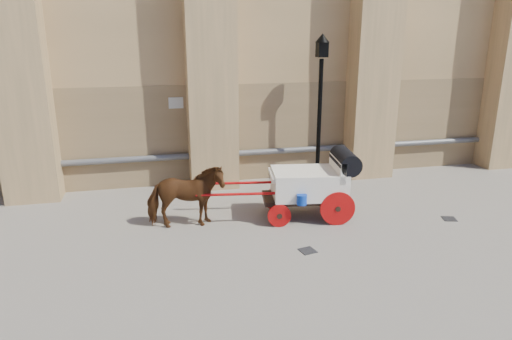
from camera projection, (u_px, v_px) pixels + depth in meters
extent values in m
plane|color=gray|center=(278.00, 230.00, 10.69)|extent=(90.00, 90.00, 0.00)
cube|color=olive|center=(304.00, 129.00, 14.57)|extent=(44.00, 0.35, 3.00)
cylinder|color=#59595B|center=(306.00, 149.00, 14.49)|extent=(42.00, 0.18, 0.18)
cube|color=beige|center=(176.00, 103.00, 13.25)|extent=(0.42, 0.04, 0.32)
imported|color=#562D15|center=(185.00, 197.00, 10.67)|extent=(1.82, 0.88, 1.52)
cube|color=black|center=(304.00, 197.00, 11.36)|extent=(2.17, 1.23, 0.11)
cube|color=white|center=(309.00, 183.00, 11.26)|extent=(1.93, 1.42, 0.65)
cube|color=white|center=(337.00, 168.00, 11.20)|extent=(0.31, 1.18, 0.51)
cube|color=white|center=(277.00, 175.00, 11.13)|extent=(0.48, 1.07, 0.09)
cylinder|color=black|center=(345.00, 160.00, 11.16)|extent=(0.69, 1.23, 0.52)
cylinder|color=#B1090A|center=(338.00, 209.00, 10.88)|extent=(0.84, 0.18, 0.84)
cylinder|color=#B1090A|center=(327.00, 192.00, 11.99)|extent=(0.84, 0.18, 0.84)
cylinder|color=#B1090A|center=(279.00, 216.00, 10.82)|extent=(0.56, 0.14, 0.56)
cylinder|color=#B1090A|center=(274.00, 199.00, 11.92)|extent=(0.56, 0.14, 0.56)
cylinder|color=#B1090A|center=(243.00, 194.00, 10.76)|extent=(2.23, 0.40, 0.07)
cylinder|color=#B1090A|center=(242.00, 183.00, 11.56)|extent=(2.23, 0.40, 0.07)
cylinder|color=#0C37B2|center=(302.00, 200.00, 10.66)|extent=(0.24, 0.24, 0.24)
cylinder|color=black|center=(319.00, 123.00, 13.55)|extent=(0.12, 0.12, 3.74)
cone|color=black|center=(317.00, 177.00, 14.03)|extent=(0.37, 0.37, 0.37)
cube|color=black|center=(322.00, 49.00, 12.94)|extent=(0.29, 0.29, 0.44)
cone|color=black|center=(322.00, 38.00, 12.85)|extent=(0.42, 0.42, 0.25)
cube|color=black|center=(308.00, 251.00, 9.68)|extent=(0.38, 0.38, 0.01)
cube|color=black|center=(449.00, 219.00, 11.35)|extent=(0.40, 0.40, 0.01)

